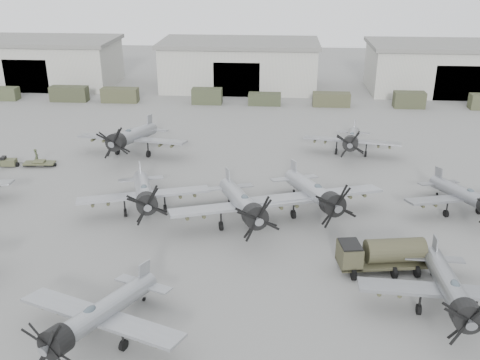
% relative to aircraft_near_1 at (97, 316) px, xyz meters
% --- Properties ---
extents(ground, '(220.00, 220.00, 0.00)m').
position_rel_aircraft_near_1_xyz_m(ground, '(3.72, 10.19, -2.16)').
color(ground, slate).
rests_on(ground, ground).
extents(hangar_left, '(29.00, 14.80, 8.70)m').
position_rel_aircraft_near_1_xyz_m(hangar_left, '(-34.28, 72.15, 2.22)').
color(hangar_left, '#B4B4A9').
rests_on(hangar_left, ground).
extents(hangar_center, '(29.00, 14.80, 8.70)m').
position_rel_aircraft_near_1_xyz_m(hangar_center, '(3.72, 72.15, 2.22)').
color(hangar_center, '#B4B4A9').
rests_on(hangar_center, ground).
extents(hangar_right, '(29.00, 14.80, 8.70)m').
position_rel_aircraft_near_1_xyz_m(hangar_right, '(41.72, 72.15, 2.22)').
color(hangar_right, '#B4B4A9').
rests_on(hangar_right, ground).
extents(support_truck_0, '(6.07, 2.20, 2.17)m').
position_rel_aircraft_near_1_xyz_m(support_truck_0, '(-36.78, 60.19, -1.07)').
color(support_truck_0, '#3F452D').
rests_on(support_truck_0, ground).
extents(support_truck_1, '(6.33, 2.20, 2.54)m').
position_rel_aircraft_near_1_xyz_m(support_truck_1, '(-24.61, 60.19, -0.89)').
color(support_truck_1, '#363925').
rests_on(support_truck_1, ground).
extents(support_truck_2, '(6.19, 2.20, 2.41)m').
position_rel_aircraft_near_1_xyz_m(support_truck_2, '(-15.77, 60.19, -0.95)').
color(support_truck_2, '#40422B').
rests_on(support_truck_2, ground).
extents(support_truck_3, '(5.02, 2.20, 2.60)m').
position_rel_aircraft_near_1_xyz_m(support_truck_3, '(-0.85, 60.19, -0.86)').
color(support_truck_3, '#393F29').
rests_on(support_truck_3, ground).
extents(support_truck_4, '(5.41, 2.20, 1.97)m').
position_rel_aircraft_near_1_xyz_m(support_truck_4, '(8.83, 60.19, -1.17)').
color(support_truck_4, '#353B26').
rests_on(support_truck_4, ground).
extents(support_truck_5, '(6.12, 2.20, 2.25)m').
position_rel_aircraft_near_1_xyz_m(support_truck_5, '(19.88, 60.19, -1.03)').
color(support_truck_5, '#40412A').
rests_on(support_truck_5, ground).
extents(support_truck_6, '(5.01, 2.20, 2.62)m').
position_rel_aircraft_near_1_xyz_m(support_truck_6, '(32.53, 60.19, -0.85)').
color(support_truck_6, '#383B26').
rests_on(support_truck_6, ground).
extents(aircraft_near_1, '(11.74, 10.60, 4.74)m').
position_rel_aircraft_near_1_xyz_m(aircraft_near_1, '(0.00, 0.00, 0.00)').
color(aircraft_near_1, '#95999E').
rests_on(aircraft_near_1, ground).
extents(aircraft_near_2, '(12.50, 11.24, 4.99)m').
position_rel_aircraft_near_1_xyz_m(aircraft_near_2, '(23.34, 4.43, 0.11)').
color(aircraft_near_2, gray).
rests_on(aircraft_near_2, ground).
extents(aircraft_mid_1, '(12.72, 11.45, 5.09)m').
position_rel_aircraft_near_1_xyz_m(aircraft_mid_1, '(-1.41, 18.51, 0.16)').
color(aircraft_mid_1, '#9EA0A7').
rests_on(aircraft_mid_1, ground).
extents(aircraft_mid_2, '(13.51, 12.16, 5.42)m').
position_rel_aircraft_near_1_xyz_m(aircraft_mid_2, '(14.90, 19.38, 0.31)').
color(aircraft_mid_2, '#9C9EA4').
rests_on(aircraft_mid_2, ground).
extents(aircraft_mid_3, '(11.55, 10.40, 4.60)m').
position_rel_aircraft_near_1_xyz_m(aircraft_mid_3, '(29.32, 20.55, -0.07)').
color(aircraft_mid_3, gray).
rests_on(aircraft_mid_3, ground).
extents(aircraft_far_0, '(13.94, 12.54, 5.53)m').
position_rel_aircraft_near_1_xyz_m(aircraft_far_0, '(-6.92, 34.45, 0.36)').
color(aircraft_far_0, gray).
rests_on(aircraft_far_0, ground).
extents(aircraft_far_1, '(12.17, 10.96, 4.83)m').
position_rel_aircraft_near_1_xyz_m(aircraft_far_1, '(20.41, 36.63, 0.04)').
color(aircraft_far_1, gray).
rests_on(aircraft_far_1, ground).
extents(aircraft_extra_276, '(13.51, 12.16, 5.42)m').
position_rel_aircraft_near_1_xyz_m(aircraft_extra_276, '(8.23, 16.50, 0.31)').
color(aircraft_extra_276, '#9C9EA4').
rests_on(aircraft_extra_276, ground).
extents(fuel_tanker, '(7.38, 4.05, 2.74)m').
position_rel_aircraft_near_1_xyz_m(fuel_tanker, '(19.70, 10.17, -0.59)').
color(fuel_tanker, '#3B3A27').
rests_on(fuel_tanker, ground).
extents(tug_trailer, '(6.36, 1.69, 1.27)m').
position_rel_aircraft_near_1_xyz_m(tug_trailer, '(-19.30, 29.99, -1.68)').
color(tug_trailer, '#474A30').
rests_on(tug_trailer, ground).
extents(ground_crew, '(0.73, 0.85, 1.96)m').
position_rel_aircraft_near_1_xyz_m(ground_crew, '(-17.57, 30.76, -1.18)').
color(ground_crew, '#3A422B').
rests_on(ground_crew, ground).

